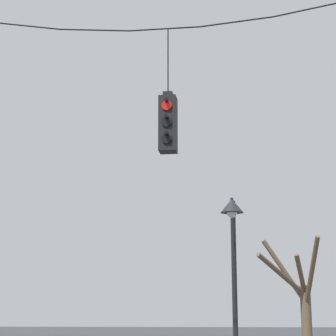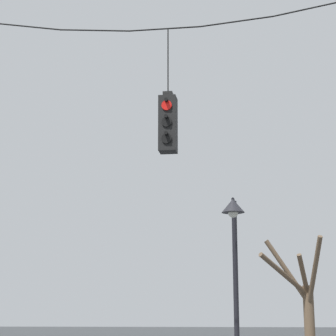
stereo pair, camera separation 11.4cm
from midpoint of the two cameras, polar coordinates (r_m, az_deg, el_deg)
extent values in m
cylinder|color=black|center=(14.30, -12.42, 11.99)|extent=(1.46, 0.03, 0.27)
cylinder|color=black|center=(13.81, -6.66, 11.84)|extent=(1.46, 0.03, 0.15)
cylinder|color=black|center=(13.52, -0.55, 12.03)|extent=(1.45, 0.03, 0.03)
cylinder|color=black|center=(13.44, 5.74, 12.55)|extent=(1.46, 0.03, 0.15)
cylinder|color=black|center=(13.56, 12.04, 13.40)|extent=(1.46, 0.03, 0.27)
cube|color=black|center=(12.79, -0.25, 3.81)|extent=(0.34, 0.34, 1.11)
cube|color=black|center=(12.98, -0.25, 6.38)|extent=(0.19, 0.19, 0.10)
cylinder|color=black|center=(13.24, -0.25, 9.34)|extent=(0.02, 0.02, 1.35)
cylinder|color=red|center=(12.72, -0.37, 5.49)|extent=(0.20, 0.03, 0.20)
cylinder|color=black|center=(12.71, -0.40, 5.94)|extent=(0.07, 0.12, 0.07)
cylinder|color=black|center=(12.62, -0.37, 4.05)|extent=(0.20, 0.03, 0.20)
cylinder|color=black|center=(12.60, -0.40, 4.50)|extent=(0.07, 0.12, 0.07)
cylinder|color=black|center=(12.53, -0.37, 2.59)|extent=(0.20, 0.03, 0.20)
cylinder|color=black|center=(12.51, -0.40, 3.04)|extent=(0.07, 0.12, 0.07)
cylinder|color=black|center=(15.46, 5.61, -10.78)|extent=(0.12, 0.12, 4.31)
cylinder|color=black|center=(15.39, 5.40, -2.89)|extent=(0.07, 0.58, 0.07)
cone|color=#232328|center=(15.08, 5.37, -3.30)|extent=(0.53, 0.53, 0.32)
sphere|color=silver|center=(15.05, 5.38, -3.89)|extent=(0.24, 0.24, 0.24)
cylinder|color=brown|center=(21.17, 11.84, -13.47)|extent=(0.33, 0.33, 2.57)
cylinder|color=brown|center=(21.05, 9.95, -8.85)|extent=(1.39, 0.43, 1.99)
cylinder|color=brown|center=(20.43, 9.76, -9.19)|extent=(1.58, 1.63, 1.27)
cylinder|color=brown|center=(20.55, 12.24, -8.87)|extent=(0.52, 1.51, 2.10)
cylinder|color=brown|center=(20.79, 11.34, -9.15)|extent=(0.45, 0.97, 1.28)
camera|label=1|loc=(0.06, -90.26, 0.06)|focal=70.00mm
camera|label=2|loc=(0.06, 89.74, -0.06)|focal=70.00mm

